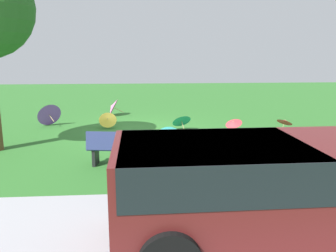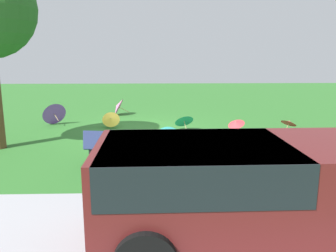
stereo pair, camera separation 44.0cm
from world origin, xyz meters
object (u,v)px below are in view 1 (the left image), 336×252
Objects in this scene: park_bench at (120,148)px; parasol_red_0 at (285,121)px; parasol_teal_0 at (171,139)px; parasol_pink_1 at (112,107)px; parasol_yellow_0 at (108,119)px; parasol_red_1 at (234,123)px; parasol_teal_1 at (181,120)px; parasol_purple_0 at (49,114)px; van_dark at (263,184)px.

park_bench is 6.79m from parasol_red_0.
parasol_teal_0 is 6.42m from parasol_pink_1.
parasol_red_0 is at bearing -151.02° from parasol_teal_0.
parasol_yellow_0 is (0.73, -4.43, -0.11)m from park_bench.
parasol_red_1 is (-4.48, 1.11, 0.03)m from parasol_yellow_0.
park_bench is 1.98× the size of parasol_teal_1.
park_bench is at bearing 99.30° from parasol_yellow_0.
parasol_teal_1 is at bearing -6.42° from parasol_red_0.
parasol_teal_1 is 0.79× the size of parasol_purple_0.
van_dark reaches higher than parasol_purple_0.
park_bench is (2.29, -3.69, -0.45)m from van_dark.
parasol_pink_1 is (2.16, -6.04, 0.02)m from parasol_teal_0.
van_dark reaches higher than parasol_pink_1.
parasol_red_1 is (-6.83, 1.87, -0.07)m from parasol_purple_0.
parasol_red_0 is (-4.36, -2.42, -0.03)m from parasol_teal_0.
parasol_teal_0 is at bearing 77.78° from parasol_teal_1.
van_dark is 7.18m from parasol_red_1.
parasol_teal_0 is 0.93× the size of parasol_purple_0.
park_bench is at bearing 63.87° from parasol_teal_1.
parasol_red_0 is 0.74× the size of parasol_purple_0.
parasol_yellow_0 is 2.47m from parasol_purple_0.
park_bench is 2.13× the size of parasol_red_0.
parasol_purple_0 reaches higher than parasol_teal_0.
parasol_teal_1 is 1.91m from parasol_red_1.
parasol_pink_1 is 1.05× the size of parasol_red_1.
parasol_yellow_0 is 2.82m from parasol_pink_1.
parasol_red_0 is 0.95× the size of parasol_red_1.
parasol_purple_0 reaches higher than park_bench.
parasol_purple_0 is at bearing -58.85° from van_dark.
parasol_pink_1 is at bearing -88.70° from parasol_yellow_0.
van_dark is 5.54× the size of parasol_teal_1.
parasol_red_0 is (-3.44, -7.31, -0.57)m from van_dark.
parasol_red_0 is at bearing 169.90° from parasol_purple_0.
parasol_purple_0 is at bearing -59.38° from park_bench.
parasol_teal_1 is 5.19m from parasol_purple_0.
parasol_red_1 is at bearing 164.70° from parasol_purple_0.
parasol_teal_0 is 1.21× the size of parasol_red_1.
parasol_pink_1 reaches higher than parasol_red_0.
parasol_teal_0 is 2.90m from parasol_teal_1.
parasol_red_0 is (-6.46, 0.81, -0.01)m from parasol_yellow_0.
parasol_pink_1 is 0.81× the size of parasol_purple_0.
parasol_yellow_0 is at bearing 162.01° from parasol_purple_0.
park_bench is at bearing -58.12° from van_dark.
parasol_purple_0 reaches higher than parasol_yellow_0.
parasol_purple_0 is at bearing -12.77° from parasol_teal_1.
park_bench reaches higher than parasol_pink_1.
park_bench is 4.51m from parasol_teal_1.
parasol_pink_1 is at bearing -29.07° from parasol_red_0.
parasol_pink_1 is at bearing -70.31° from parasol_teal_0.
parasol_pink_1 reaches higher than parasol_red_1.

